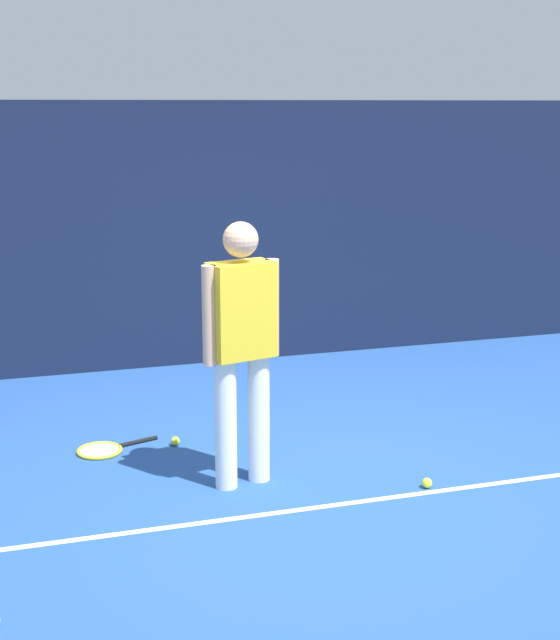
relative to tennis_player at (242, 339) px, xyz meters
The scene contains 7 objects.
ground_plane 1.03m from the tennis_player, 20.03° to the right, with size 12.00×12.00×0.00m, color #234C93.
back_fence 2.91m from the tennis_player, 83.34° to the left, with size 10.00×0.10×2.43m, color #141E38.
court_line 1.13m from the tennis_player, 55.75° to the right, with size 9.00×0.05×0.00m, color white.
tennis_player is the anchor object (origin of this frame).
tennis_racket 1.50m from the tennis_player, 134.30° to the left, with size 0.64×0.41×0.03m.
tennis_ball_near_player 1.51m from the tennis_player, 20.89° to the right, with size 0.07×0.07×0.07m, color #CCE033.
tennis_ball_mid_court 1.26m from the tennis_player, 110.62° to the left, with size 0.07×0.07×0.07m, color #CCE033.
Camera 1 is at (-1.72, -5.20, 2.39)m, focal length 51.10 mm.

